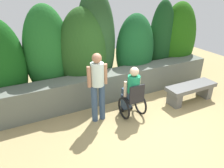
# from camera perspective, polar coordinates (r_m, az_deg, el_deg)

# --- Properties ---
(ground_plane) EXTENTS (12.72, 12.72, 0.00)m
(ground_plane) POSITION_cam_1_polar(r_m,az_deg,el_deg) (5.02, 10.39, -11.79)
(ground_plane) COLOR #A08C5C
(stone_retaining_wall) EXTENTS (6.34, 0.59, 0.81)m
(stone_retaining_wall) POSITION_cam_1_polar(r_m,az_deg,el_deg) (6.04, 1.21, 0.01)
(stone_retaining_wall) COLOR #60665C
(stone_retaining_wall) RESTS_ON ground
(hedge_backdrop) EXTENTS (6.89, 1.17, 3.02)m
(hedge_backdrop) POSITION_cam_1_polar(r_m,az_deg,el_deg) (6.25, -1.44, 9.62)
(hedge_backdrop) COLOR #155216
(hedge_backdrop) RESTS_ON ground
(stone_bench) EXTENTS (1.52, 0.48, 0.50)m
(stone_bench) POSITION_cam_1_polar(r_m,az_deg,el_deg) (6.24, 21.02, -1.60)
(stone_bench) COLOR slate
(stone_bench) RESTS_ON ground
(person_in_wheelchair) EXTENTS (0.53, 0.66, 1.33)m
(person_in_wheelchair) POSITION_cam_1_polar(r_m,az_deg,el_deg) (5.07, 5.57, -2.63)
(person_in_wheelchair) COLOR black
(person_in_wheelchair) RESTS_ON ground
(person_standing_companion) EXTENTS (0.49, 0.30, 1.71)m
(person_standing_companion) POSITION_cam_1_polar(r_m,az_deg,el_deg) (4.72, -4.01, 0.14)
(person_standing_companion) COLOR #354B6A
(person_standing_companion) RESTS_ON ground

